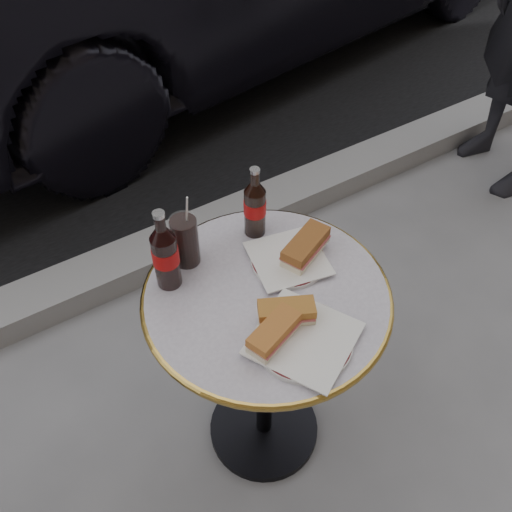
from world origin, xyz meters
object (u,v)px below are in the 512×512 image
cola_bottle_right (255,202)px  cola_glass (185,241)px  bistro_table (265,372)px  plate_left (303,340)px  plate_right (288,260)px  cola_bottle_left (164,249)px

cola_bottle_right → cola_glass: size_ratio=1.48×
bistro_table → plate_left: plate_left is taller
plate_right → cola_bottle_right: 0.17m
bistro_table → plate_right: (0.10, 0.06, 0.37)m
plate_right → plate_left: bearing=-116.1°
cola_bottle_left → cola_bottle_right: (0.28, 0.04, -0.01)m
plate_right → cola_glass: (-0.22, 0.14, 0.07)m
cola_bottle_left → plate_right: bearing=-18.9°
bistro_table → cola_bottle_left: size_ratio=3.12×
plate_left → cola_bottle_left: size_ratio=0.97×
plate_right → cola_bottle_right: (-0.01, 0.14, 0.10)m
plate_left → plate_right: bearing=63.9°
plate_right → cola_bottle_right: bearing=95.8°
cola_glass → cola_bottle_right: bearing=-0.5°
bistro_table → cola_bottle_right: cola_bottle_right is taller
bistro_table → plate_right: plate_right is taller
bistro_table → plate_left: 0.41m
plate_left → cola_bottle_left: cola_bottle_left is taller
plate_right → cola_bottle_right: size_ratio=0.91×
bistro_table → cola_bottle_left: 0.54m
bistro_table → plate_right: bearing=29.8°
bistro_table → cola_bottle_left: bearing=139.6°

